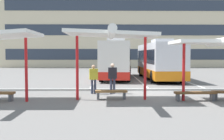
{
  "coord_description": "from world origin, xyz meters",
  "views": [
    {
      "loc": [
        -2.68,
        -16.26,
        2.26
      ],
      "look_at": [
        -2.38,
        3.07,
        1.17
      ],
      "focal_mm": 44.97,
      "sensor_mm": 36.0,
      "label": 1
    }
  ],
  "objects_px": {
    "coach_bus_0": "(117,60)",
    "bench_1": "(111,93)",
    "waiting_shelter_1": "(111,35)",
    "waiting_passenger_1": "(113,76)",
    "bench_2": "(195,94)",
    "waiting_shelter_2": "(216,43)",
    "coach_bus_1": "(159,61)",
    "waiting_passenger_0": "(94,77)"
  },
  "relations": [
    {
      "from": "waiting_shelter_2",
      "to": "waiting_passenger_1",
      "type": "xyz_separation_m",
      "value": [
        -4.84,
        2.81,
        -1.76
      ]
    },
    {
      "from": "waiting_shelter_1",
      "to": "waiting_passenger_1",
      "type": "distance_m",
      "value": 3.27
    },
    {
      "from": "waiting_shelter_2",
      "to": "waiting_passenger_0",
      "type": "distance_m",
      "value": 6.78
    },
    {
      "from": "bench_1",
      "to": "waiting_passenger_1",
      "type": "xyz_separation_m",
      "value": [
        0.1,
        2.04,
        0.68
      ]
    },
    {
      "from": "waiting_shelter_2",
      "to": "waiting_passenger_0",
      "type": "relative_size",
      "value": 2.7
    },
    {
      "from": "coach_bus_1",
      "to": "waiting_shelter_2",
      "type": "xyz_separation_m",
      "value": [
        0.47,
        -12.15,
        1.13
      ]
    },
    {
      "from": "waiting_shelter_1",
      "to": "waiting_shelter_2",
      "type": "bearing_deg",
      "value": -4.06
    },
    {
      "from": "bench_2",
      "to": "coach_bus_0",
      "type": "bearing_deg",
      "value": 104.46
    },
    {
      "from": "coach_bus_0",
      "to": "bench_1",
      "type": "distance_m",
      "value": 12.45
    },
    {
      "from": "coach_bus_0",
      "to": "waiting_passenger_1",
      "type": "bearing_deg",
      "value": -93.39
    },
    {
      "from": "waiting_passenger_1",
      "to": "bench_1",
      "type": "bearing_deg",
      "value": -92.94
    },
    {
      "from": "waiting_shelter_1",
      "to": "bench_2",
      "type": "distance_m",
      "value": 4.94
    },
    {
      "from": "coach_bus_1",
      "to": "waiting_shelter_2",
      "type": "height_order",
      "value": "coach_bus_1"
    },
    {
      "from": "waiting_shelter_2",
      "to": "waiting_passenger_0",
      "type": "height_order",
      "value": "waiting_shelter_2"
    },
    {
      "from": "waiting_passenger_1",
      "to": "waiting_shelter_1",
      "type": "bearing_deg",
      "value": -92.44
    },
    {
      "from": "bench_2",
      "to": "waiting_passenger_0",
      "type": "distance_m",
      "value": 5.67
    },
    {
      "from": "bench_1",
      "to": "waiting_shelter_1",
      "type": "bearing_deg",
      "value": -90.0
    },
    {
      "from": "bench_2",
      "to": "waiting_shelter_1",
      "type": "bearing_deg",
      "value": 177.8
    },
    {
      "from": "coach_bus_0",
      "to": "bench_2",
      "type": "height_order",
      "value": "coach_bus_0"
    },
    {
      "from": "coach_bus_1",
      "to": "waiting_passenger_0",
      "type": "height_order",
      "value": "coach_bus_1"
    },
    {
      "from": "coach_bus_1",
      "to": "bench_1",
      "type": "height_order",
      "value": "coach_bus_1"
    },
    {
      "from": "bench_1",
      "to": "waiting_shelter_2",
      "type": "xyz_separation_m",
      "value": [
        4.95,
        -0.77,
        2.44
      ]
    },
    {
      "from": "bench_1",
      "to": "coach_bus_1",
      "type": "bearing_deg",
      "value": 68.49
    },
    {
      "from": "waiting_shelter_2",
      "to": "bench_1",
      "type": "bearing_deg",
      "value": 171.14
    },
    {
      "from": "waiting_shelter_2",
      "to": "bench_2",
      "type": "bearing_deg",
      "value": 167.73
    },
    {
      "from": "waiting_shelter_1",
      "to": "waiting_shelter_2",
      "type": "relative_size",
      "value": 1.14
    },
    {
      "from": "bench_1",
      "to": "waiting_passenger_0",
      "type": "bearing_deg",
      "value": 116.63
    },
    {
      "from": "waiting_shelter_1",
      "to": "waiting_shelter_2",
      "type": "distance_m",
      "value": 4.98
    },
    {
      "from": "waiting_passenger_0",
      "to": "waiting_passenger_1",
      "type": "height_order",
      "value": "waiting_passenger_1"
    },
    {
      "from": "coach_bus_0",
      "to": "bench_2",
      "type": "bearing_deg",
      "value": -75.54
    },
    {
      "from": "coach_bus_1",
      "to": "waiting_shelter_2",
      "type": "distance_m",
      "value": 12.21
    },
    {
      "from": "coach_bus_0",
      "to": "coach_bus_1",
      "type": "distance_m",
      "value": 3.89
    },
    {
      "from": "waiting_passenger_1",
      "to": "waiting_shelter_2",
      "type": "bearing_deg",
      "value": -30.1
    },
    {
      "from": "waiting_passenger_0",
      "to": "waiting_shelter_1",
      "type": "bearing_deg",
      "value": -67.58
    },
    {
      "from": "waiting_passenger_0",
      "to": "waiting_passenger_1",
      "type": "bearing_deg",
      "value": 4.1
    },
    {
      "from": "coach_bus_0",
      "to": "waiting_shelter_1",
      "type": "xyz_separation_m",
      "value": [
        -0.72,
        -12.77,
        1.45
      ]
    },
    {
      "from": "bench_1",
      "to": "waiting_passenger_1",
      "type": "relative_size",
      "value": 0.94
    },
    {
      "from": "coach_bus_1",
      "to": "waiting_shelter_1",
      "type": "height_order",
      "value": "coach_bus_1"
    },
    {
      "from": "bench_1",
      "to": "coach_bus_0",
      "type": "bearing_deg",
      "value": 86.68
    },
    {
      "from": "waiting_shelter_2",
      "to": "bench_2",
      "type": "relative_size",
      "value": 2.24
    },
    {
      "from": "coach_bus_0",
      "to": "waiting_passenger_1",
      "type": "distance_m",
      "value": 10.36
    },
    {
      "from": "waiting_passenger_0",
      "to": "waiting_passenger_1",
      "type": "relative_size",
      "value": 0.95
    }
  ]
}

